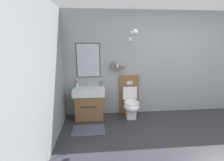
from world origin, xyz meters
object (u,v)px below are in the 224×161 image
at_px(toilet, 130,102).
at_px(vanity_sink_left, 89,102).
at_px(soap_dispenser, 101,83).
at_px(toothbrush_cup, 77,85).

bearing_deg(toilet, vanity_sink_left, 179.80).
distance_m(vanity_sink_left, soap_dispenser, 0.55).
bearing_deg(toilet, soap_dispenser, 166.23).
bearing_deg(soap_dispenser, toilet, -13.77).
height_order(vanity_sink_left, toilet, toilet).
bearing_deg(vanity_sink_left, toilet, -0.20).
bearing_deg(toothbrush_cup, vanity_sink_left, -28.63).
distance_m(vanity_sink_left, toothbrush_cup, 0.53).
xyz_separation_m(toilet, soap_dispenser, (-0.70, 0.17, 0.44)).
xyz_separation_m(toilet, toothbrush_cup, (-1.28, 0.16, 0.42)).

